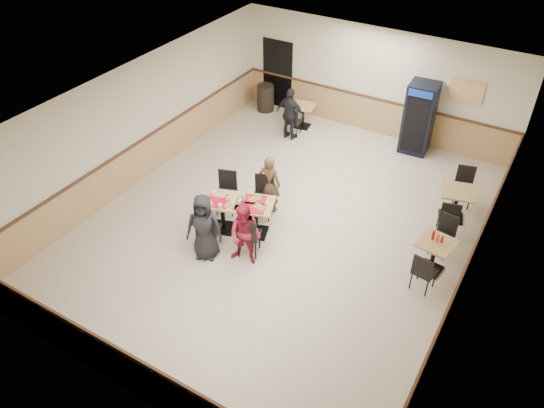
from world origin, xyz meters
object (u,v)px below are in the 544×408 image
Objects in this scene: side_table_near at (434,252)px; diner_woman_left at (204,227)px; diner_man_opposite at (270,184)px; side_table_far at (457,200)px; back_table at (303,113)px; diner_woman_right at (245,235)px; main_table at (239,212)px; trash_bin at (266,98)px; pepsi_cooler at (419,118)px; lone_diner at (290,114)px.

diner_woman_left is at bearing -154.67° from side_table_near.
diner_man_opposite is at bearing 179.12° from side_table_near.
back_table is (-4.98, 2.06, -0.06)m from side_table_far.
diner_man_opposite is (0.32, 2.03, -0.04)m from diner_woman_left.
diner_woman_right reaches higher than side_table_near.
diner_woman_left is at bearing -117.90° from main_table.
diner_man_opposite is 5.04m from trash_bin.
side_table_near is 1.90m from side_table_far.
back_table is at bearing 141.94° from side_table_near.
diner_man_opposite is 4.09m from back_table.
side_table_far is at bearing 20.79° from diner_woman_left.
diner_woman_left is 0.78× the size of pepsi_cooler.
side_table_near is at bearing 17.89° from diner_woman_right.
diner_woman_right is at bearing -107.45° from pepsi_cooler.
main_table is 5.03m from back_table.
main_table is at bearing -64.32° from trash_bin.
back_table is 0.37× the size of pepsi_cooler.
diner_man_opposite is 1.76× the size of trash_bin.
side_table_near is 0.40× the size of pepsi_cooler.
diner_woman_left reaches higher than side_table_far.
diner_man_opposite is at bearing 62.10° from main_table.
diner_man_opposite is 0.95× the size of lone_diner.
side_table_far is at bearing 17.12° from main_table.
back_table is at bearing 157.54° from side_table_far.
main_table is at bearing -77.93° from back_table.
back_table is (0.00, 0.77, -0.29)m from lone_diner.
side_table_far is (3.28, 3.60, -0.19)m from diner_woman_right.
diner_woman_left is 6.73m from trash_bin.
trash_bin is at bearing -67.66° from diner_man_opposite.
side_table_near is 6.42m from back_table.
side_table_far is 1.08× the size of trash_bin.
pepsi_cooler is at bearing 48.81° from main_table.
pepsi_cooler is (1.52, 6.05, 0.26)m from diner_woman_right.
side_table_near is (3.36, 1.69, -0.22)m from diner_woman_right.
diner_woman_left is at bearing -113.56° from pepsi_cooler.
side_table_near is 0.96× the size of trash_bin.
trash_bin is (-6.54, 4.31, -0.08)m from side_table_near.
side_table_far is at bearing -57.72° from pepsi_cooler.
main_table reaches higher than side_table_far.
diner_woman_left is 2.06m from diner_man_opposite.
main_table is 2.04× the size of trash_bin.
side_table_far reaches higher than side_table_near.
side_table_near is (3.85, -0.06, -0.23)m from diner_man_opposite.
trash_bin is at bearing 159.56° from side_table_far.
diner_woman_right is at bearing -132.33° from side_table_far.
diner_woman_left is 5.64m from side_table_far.
pepsi_cooler is (3.22, 1.16, 0.22)m from lone_diner.
diner_man_opposite is 3.36m from lone_diner.
lone_diner reaches higher than back_table.
pepsi_cooler is at bearing 6.95° from back_table.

